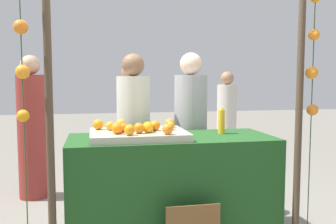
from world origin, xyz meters
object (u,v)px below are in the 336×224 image
object	(u,v)px
juice_bottle	(221,122)
vendor_left	(134,142)
orange_1	(148,128)
vendor_right	(191,140)
stall_counter	(171,189)
orange_0	(170,123)

from	to	relation	value
juice_bottle	vendor_left	bearing A→B (deg)	144.30
orange_1	juice_bottle	distance (m)	0.74
juice_bottle	vendor_right	xyz separation A→B (m)	(-0.16, 0.51, -0.25)
stall_counter	juice_bottle	bearing A→B (deg)	9.95
orange_0	stall_counter	bearing A→B (deg)	-95.20
orange_0	juice_bottle	bearing A→B (deg)	-5.49
orange_0	orange_1	xyz separation A→B (m)	(-0.24, -0.27, 0.00)
orange_1	juice_bottle	bearing A→B (deg)	17.93
stall_counter	vendor_left	bearing A→B (deg)	112.94
vendor_left	vendor_right	world-z (taller)	vendor_right
orange_1	vendor_left	size ratio (longest dim) A/B	0.05
stall_counter	juice_bottle	size ratio (longest dim) A/B	7.55
orange_1	vendor_left	world-z (taller)	vendor_left
stall_counter	vendor_left	distance (m)	0.74
orange_0	vendor_left	bearing A→B (deg)	119.23
orange_1	juice_bottle	world-z (taller)	juice_bottle
juice_bottle	vendor_right	world-z (taller)	vendor_right
orange_1	juice_bottle	size ratio (longest dim) A/B	0.37
vendor_right	stall_counter	bearing A→B (deg)	-118.88
orange_0	vendor_left	distance (m)	0.61
vendor_left	vendor_right	distance (m)	0.59
orange_0	vendor_left	size ratio (longest dim) A/B	0.05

